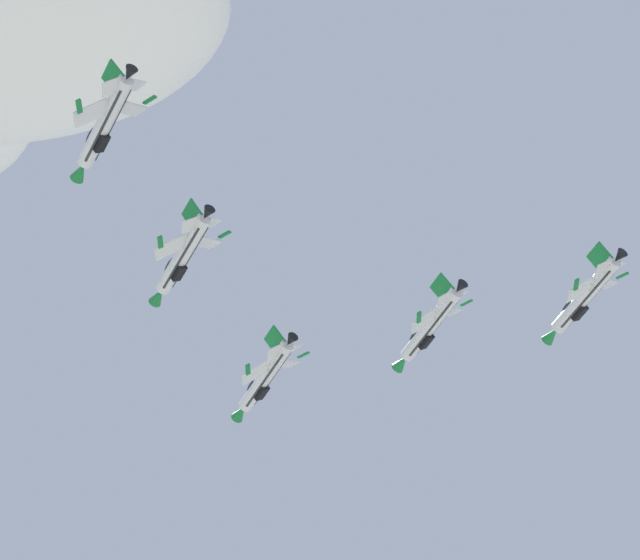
% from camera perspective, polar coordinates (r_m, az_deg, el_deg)
% --- Properties ---
extents(cloud_low_wispy, '(76.96, 45.18, 24.09)m').
position_cam_1_polar(cloud_low_wispy, '(249.89, -12.49, 10.10)').
color(cloud_low_wispy, white).
extents(fighter_jet_lead, '(11.29, 13.40, 6.47)m').
position_cam_1_polar(fighter_jet_lead, '(169.99, -2.29, -4.03)').
color(fighter_jet_lead, silver).
extents(fighter_jet_left_wing, '(11.40, 13.40, 6.13)m').
position_cam_1_polar(fighter_jet_left_wing, '(160.24, -5.70, 0.98)').
color(fighter_jet_left_wing, silver).
extents(fighter_jet_right_wing, '(11.22, 13.40, 6.72)m').
position_cam_1_polar(fighter_jet_right_wing, '(169.08, 4.53, -1.91)').
color(fighter_jet_right_wing, silver).
extents(fighter_jet_left_outer, '(11.23, 13.40, 6.67)m').
position_cam_1_polar(fighter_jet_left_outer, '(148.83, -8.88, 6.34)').
color(fighter_jet_left_outer, silver).
extents(fighter_jet_right_outer, '(11.39, 13.40, 6.13)m').
position_cam_1_polar(fighter_jet_right_outer, '(167.73, 10.81, -0.69)').
color(fighter_jet_right_outer, silver).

